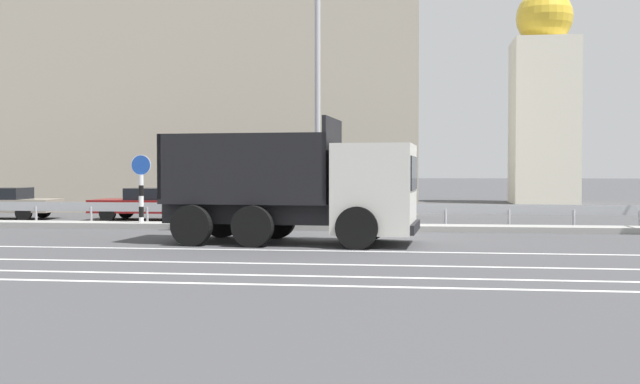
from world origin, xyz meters
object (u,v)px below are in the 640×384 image
Objects in this scene: street_lamp_1 at (317,65)px; parked_car_3 at (296,203)px; dump_truck at (323,194)px; median_road_sign at (141,190)px; parked_car_2 at (152,203)px; church_tower at (544,99)px.

street_lamp_1 reaches higher than parked_car_3.
dump_truck is at bearing -80.51° from street_lamp_1.
street_lamp_1 is (5.94, -0.38, 3.97)m from median_road_sign.
dump_truck reaches higher than median_road_sign.
median_road_sign is 0.26× the size of street_lamp_1.
parked_car_2 is 0.33× the size of church_tower.
median_road_sign is 5.66m from parked_car_3.
parked_car_3 is at bearing 33.37° from median_road_sign.
street_lamp_1 is (-0.69, 4.15, 3.95)m from dump_truck.
dump_truck is at bearing 13.72° from parked_car_3.
dump_truck is 0.51× the size of church_tower.
parked_car_2 is 25.08m from church_tower.
street_lamp_1 is at bearing -121.20° from parked_car_2.
median_road_sign is 7.16m from street_lamp_1.
parked_car_2 is at bearing -97.27° from parked_car_3.
median_road_sign is 0.18× the size of church_tower.
church_tower reaches higher than parked_car_2.
median_road_sign is at bearing -165.19° from parked_car_2.
parked_car_2 is at bearing -133.67° from dump_truck.
church_tower reaches higher than parked_car_3.
parked_car_2 is at bearing 149.07° from street_lamp_1.
dump_truck is 1.63× the size of parked_car_3.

